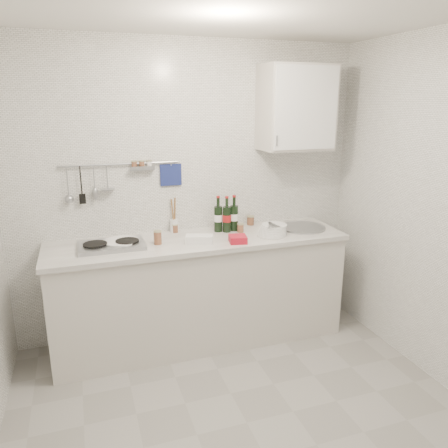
% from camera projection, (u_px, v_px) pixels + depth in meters
% --- Properties ---
extents(floor, '(3.00, 3.00, 0.00)m').
position_uv_depth(floor, '(247.00, 423.00, 2.82)').
color(floor, gray).
rests_on(floor, ground).
extents(back_wall, '(3.00, 0.02, 2.50)m').
position_uv_depth(back_wall, '(189.00, 192.00, 3.76)').
color(back_wall, silver).
rests_on(back_wall, floor).
extents(counter, '(2.44, 0.64, 0.96)m').
position_uv_depth(counter, '(201.00, 293.00, 3.71)').
color(counter, beige).
rests_on(counter, floor).
extents(wall_rail, '(0.98, 0.09, 0.34)m').
position_uv_depth(wall_rail, '(118.00, 176.00, 3.50)').
color(wall_rail, '#93969B').
rests_on(wall_rail, back_wall).
extents(wall_cabinet, '(0.60, 0.38, 0.70)m').
position_uv_depth(wall_cabinet, '(296.00, 108.00, 3.68)').
color(wall_cabinet, beige).
rests_on(wall_cabinet, back_wall).
extents(plate_stack_hob, '(0.29, 0.29, 0.04)m').
position_uv_depth(plate_stack_hob, '(121.00, 243.00, 3.40)').
color(plate_stack_hob, '#4652A0').
rests_on(plate_stack_hob, counter).
extents(plate_stack_sink, '(0.26, 0.25, 0.09)m').
position_uv_depth(plate_stack_sink, '(273.00, 230.00, 3.66)').
color(plate_stack_sink, white).
rests_on(plate_stack_sink, counter).
extents(wine_bottles, '(0.21, 0.11, 0.31)m').
position_uv_depth(wine_bottles, '(226.00, 214.00, 3.73)').
color(wine_bottles, black).
rests_on(wine_bottles, counter).
extents(butter_dish, '(0.24, 0.17, 0.06)m').
position_uv_depth(butter_dish, '(199.00, 239.00, 3.45)').
color(butter_dish, white).
rests_on(butter_dish, counter).
extents(strawberry_punnet, '(0.16, 0.16, 0.06)m').
position_uv_depth(strawberry_punnet, '(238.00, 239.00, 3.47)').
color(strawberry_punnet, red).
rests_on(strawberry_punnet, counter).
extents(utensil_crock, '(0.07, 0.07, 0.30)m').
position_uv_depth(utensil_crock, '(174.00, 224.00, 3.74)').
color(utensil_crock, white).
rests_on(utensil_crock, counter).
extents(jar_a, '(0.06, 0.06, 0.07)m').
position_uv_depth(jar_a, '(175.00, 228.00, 3.73)').
color(jar_a, brown).
rests_on(jar_a, counter).
extents(jar_b, '(0.07, 0.07, 0.08)m').
position_uv_depth(jar_b, '(250.00, 220.00, 3.96)').
color(jar_b, brown).
rests_on(jar_b, counter).
extents(jar_c, '(0.06, 0.06, 0.08)m').
position_uv_depth(jar_c, '(240.00, 228.00, 3.73)').
color(jar_c, brown).
rests_on(jar_c, counter).
extents(jar_d, '(0.06, 0.06, 0.11)m').
position_uv_depth(jar_d, '(158.00, 237.00, 3.42)').
color(jar_d, brown).
rests_on(jar_d, counter).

